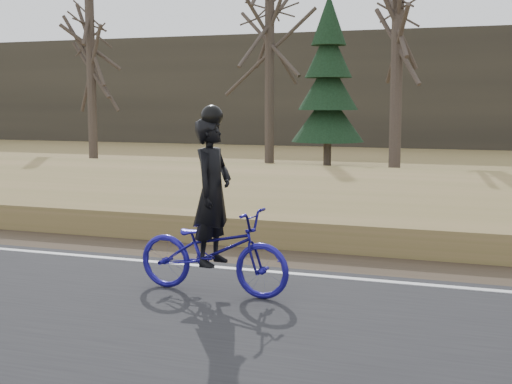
% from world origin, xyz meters
% --- Properties ---
extents(ground, '(120.00, 120.00, 0.00)m').
position_xyz_m(ground, '(0.00, 0.00, 0.00)').
color(ground, olive).
rests_on(ground, ground).
extents(road, '(120.00, 6.00, 0.06)m').
position_xyz_m(road, '(0.00, -2.50, 0.03)').
color(road, black).
rests_on(road, ground).
extents(edge_line, '(120.00, 0.12, 0.01)m').
position_xyz_m(edge_line, '(0.00, 0.20, 0.07)').
color(edge_line, silver).
rests_on(edge_line, road).
extents(shoulder, '(120.00, 1.60, 0.04)m').
position_xyz_m(shoulder, '(0.00, 1.20, 0.02)').
color(shoulder, '#473A2B').
rests_on(shoulder, ground).
extents(embankment, '(120.00, 5.00, 0.44)m').
position_xyz_m(embankment, '(0.00, 4.20, 0.22)').
color(embankment, olive).
rests_on(embankment, ground).
extents(ballast, '(120.00, 3.00, 0.45)m').
position_xyz_m(ballast, '(0.00, 8.00, 0.23)').
color(ballast, slate).
rests_on(ballast, ground).
extents(railroad, '(120.00, 2.40, 0.29)m').
position_xyz_m(railroad, '(0.00, 8.00, 0.53)').
color(railroad, black).
rests_on(railroad, ballast).
extents(treeline_backdrop, '(120.00, 4.00, 6.00)m').
position_xyz_m(treeline_backdrop, '(0.00, 30.00, 3.00)').
color(treeline_backdrop, '#383328').
rests_on(treeline_backdrop, ground).
extents(cyclist, '(2.00, 0.81, 2.24)m').
position_xyz_m(cyclist, '(-2.65, -1.02, 0.77)').
color(cyclist, navy).
rests_on(cyclist, road).
extents(bare_tree_far_left, '(0.36, 0.36, 7.54)m').
position_xyz_m(bare_tree_far_left, '(-14.86, 15.46, 3.77)').
color(bare_tree_far_left, '#483D35').
rests_on(bare_tree_far_left, ground).
extents(bare_tree_left, '(0.36, 0.36, 8.89)m').
position_xyz_m(bare_tree_left, '(-8.21, 17.45, 4.44)').
color(bare_tree_left, '#483D35').
rests_on(bare_tree_left, ground).
extents(bare_tree_near_left, '(0.36, 0.36, 6.28)m').
position_xyz_m(bare_tree_near_left, '(-2.68, 12.94, 3.14)').
color(bare_tree_near_left, '#483D35').
rests_on(bare_tree_near_left, ground).
extents(conifer, '(2.60, 2.60, 6.14)m').
position_xyz_m(conifer, '(-5.61, 16.28, 2.91)').
color(conifer, '#483D35').
rests_on(conifer, ground).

